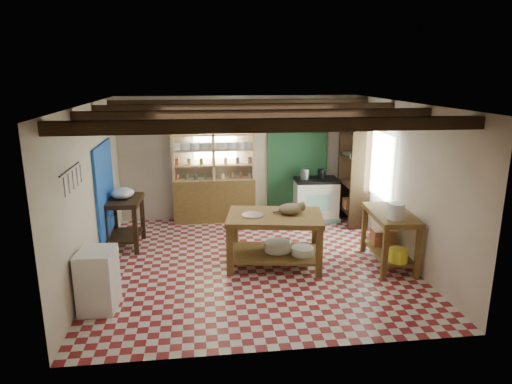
{
  "coord_description": "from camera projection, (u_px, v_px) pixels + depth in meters",
  "views": [
    {
      "loc": [
        -0.85,
        -6.97,
        3.05
      ],
      "look_at": [
        0.08,
        0.3,
        1.13
      ],
      "focal_mm": 32.0,
      "sensor_mm": 36.0,
      "label": 1
    }
  ],
  "objects": [
    {
      "name": "green_wall_patch",
      "position": [
        297.0,
        159.0,
        9.78
      ],
      "size": [
        1.3,
        0.04,
        2.3
      ],
      "primitive_type": "cube",
      "color": "#1B4525",
      "rests_on": "wall_back"
    },
    {
      "name": "wicker_basket",
      "position": [
        383.0,
        237.0,
        7.71
      ],
      "size": [
        0.39,
        0.32,
        0.26
      ],
      "primitive_type": "cube",
      "rotation": [
        0.0,
        0.0,
        -0.08
      ],
      "color": "#8F5939",
      "rests_on": "right_counter"
    },
    {
      "name": "floor",
      "position": [
        254.0,
        263.0,
        7.57
      ],
      "size": [
        5.0,
        5.0,
        0.02
      ],
      "primitive_type": "cube",
      "color": "maroon",
      "rests_on": "ground"
    },
    {
      "name": "utensil_rail",
      "position": [
        71.0,
        178.0,
        5.67
      ],
      "size": [
        0.06,
        0.9,
        0.28
      ],
      "primitive_type": "cube",
      "color": "black",
      "rests_on": "wall_left"
    },
    {
      "name": "wall_left",
      "position": [
        91.0,
        192.0,
        6.93
      ],
      "size": [
        0.04,
        5.0,
        2.6
      ],
      "primitive_type": "cube",
      "color": "beige",
      "rests_on": "floor"
    },
    {
      "name": "stove",
      "position": [
        316.0,
        199.0,
        9.72
      ],
      "size": [
        0.94,
        0.65,
        0.89
      ],
      "primitive_type": "cube",
      "rotation": [
        0.0,
        0.0,
        -0.04
      ],
      "color": "white",
      "rests_on": "floor"
    },
    {
      "name": "shelving_unit",
      "position": [
        214.0,
        170.0,
        9.44
      ],
      "size": [
        1.7,
        0.34,
        2.2
      ],
      "primitive_type": "cube",
      "color": "tan",
      "rests_on": "floor"
    },
    {
      "name": "prep_table",
      "position": [
        125.0,
        223.0,
        8.16
      ],
      "size": [
        0.65,
        0.92,
        0.9
      ],
      "primitive_type": "cube",
      "rotation": [
        0.0,
        0.0,
        -0.04
      ],
      "color": "#301F11",
      "rests_on": "floor"
    },
    {
      "name": "yellow_tub",
      "position": [
        398.0,
        255.0,
        6.99
      ],
      "size": [
        0.31,
        0.31,
        0.21
      ],
      "primitive_type": "cylinder",
      "rotation": [
        0.0,
        0.0,
        -0.08
      ],
      "color": "gold",
      "rests_on": "right_counter"
    },
    {
      "name": "kettle_right",
      "position": [
        321.0,
        174.0,
        9.58
      ],
      "size": [
        0.17,
        0.17,
        0.2
      ],
      "primitive_type": "cylinder",
      "rotation": [
        0.0,
        0.0,
        -0.04
      ],
      "color": "black",
      "rests_on": "stove"
    },
    {
      "name": "white_cabinet",
      "position": [
        98.0,
        280.0,
        6.0
      ],
      "size": [
        0.49,
        0.58,
        0.82
      ],
      "primitive_type": "cube",
      "rotation": [
        0.0,
        0.0,
        -0.06
      ],
      "color": "silver",
      "rests_on": "floor"
    },
    {
      "name": "white_bucket",
      "position": [
        396.0,
        211.0,
        6.92
      ],
      "size": [
        0.27,
        0.27,
        0.25
      ],
      "primitive_type": "cylinder",
      "rotation": [
        0.0,
        0.0,
        -0.08
      ],
      "color": "silver",
      "rests_on": "right_counter"
    },
    {
      "name": "right_counter",
      "position": [
        389.0,
        238.0,
        7.4
      ],
      "size": [
        0.72,
        1.29,
        0.89
      ],
      "primitive_type": "cube",
      "rotation": [
        0.0,
        0.0,
        -0.08
      ],
      "color": "brown",
      "rests_on": "floor"
    },
    {
      "name": "ceiling",
      "position": [
        253.0,
        104.0,
        6.91
      ],
      "size": [
        5.0,
        5.0,
        0.02
      ],
      "primitive_type": "cube",
      "color": "#4A4B50",
      "rests_on": "wall_back"
    },
    {
      "name": "wall_back",
      "position": [
        239.0,
        158.0,
        9.64
      ],
      "size": [
        5.0,
        0.04,
        2.6
      ],
      "primitive_type": "cube",
      "color": "beige",
      "rests_on": "floor"
    },
    {
      "name": "basin_large",
      "position": [
        278.0,
        246.0,
        7.46
      ],
      "size": [
        0.5,
        0.5,
        0.15
      ],
      "primitive_type": "cylinder",
      "rotation": [
        0.0,
        0.0,
        -0.17
      ],
      "color": "silver",
      "rests_on": "work_table"
    },
    {
      "name": "kettle_left",
      "position": [
        305.0,
        174.0,
        9.55
      ],
      "size": [
        0.2,
        0.2,
        0.22
      ],
      "primitive_type": "cylinder",
      "rotation": [
        0.0,
        0.0,
        -0.04
      ],
      "color": "#A4A4AB",
      "rests_on": "stove"
    },
    {
      "name": "window_right",
      "position": [
        379.0,
        164.0,
        8.48
      ],
      "size": [
        0.02,
        1.3,
        1.2
      ],
      "primitive_type": "cube",
      "color": "silver",
      "rests_on": "wall_right"
    },
    {
      "name": "wall_front",
      "position": [
        282.0,
        243.0,
        4.84
      ],
      "size": [
        5.0,
        0.04,
        2.6
      ],
      "primitive_type": "cube",
      "color": "beige",
      "rests_on": "floor"
    },
    {
      "name": "blue_wall_patch",
      "position": [
        105.0,
        190.0,
        7.85
      ],
      "size": [
        0.04,
        1.4,
        1.6
      ],
      "primitive_type": "cube",
      "color": "#174BB1",
      "rests_on": "wall_left"
    },
    {
      "name": "tall_rack",
      "position": [
        353.0,
        176.0,
        9.32
      ],
      "size": [
        0.4,
        0.86,
        2.0
      ],
      "primitive_type": "cube",
      "color": "#301F11",
      "rests_on": "floor"
    },
    {
      "name": "wall_right",
      "position": [
        403.0,
        182.0,
        7.55
      ],
      "size": [
        0.04,
        5.0,
        2.6
      ],
      "primitive_type": "cube",
      "color": "beige",
      "rests_on": "floor"
    },
    {
      "name": "window_back",
      "position": [
        215.0,
        140.0,
        9.46
      ],
      "size": [
        0.9,
        0.02,
        0.8
      ],
      "primitive_type": "cube",
      "color": "silver",
      "rests_on": "wall_back"
    },
    {
      "name": "pot_rack",
      "position": [
        303.0,
        118.0,
        9.14
      ],
      "size": [
        0.86,
        0.12,
        0.36
      ],
      "primitive_type": "cube",
      "color": "black",
      "rests_on": "ceiling"
    },
    {
      "name": "steel_tray",
      "position": [
        253.0,
        215.0,
        7.24
      ],
      "size": [
        0.41,
        0.41,
        0.02
      ],
      "primitive_type": "cylinder",
      "rotation": [
        0.0,
        0.0,
        -0.17
      ],
      "color": "#A4A4AB",
      "rests_on": "work_table"
    },
    {
      "name": "enamel_bowl",
      "position": [
        123.0,
        193.0,
        8.02
      ],
      "size": [
        0.41,
        0.41,
        0.2
      ],
      "primitive_type": "ellipsoid",
      "rotation": [
        0.0,
        0.0,
        -0.04
      ],
      "color": "silver",
      "rests_on": "prep_table"
    },
    {
      "name": "basin_small",
      "position": [
        303.0,
        251.0,
        7.3
      ],
      "size": [
        0.41,
        0.41,
        0.13
      ],
      "primitive_type": "cylinder",
      "rotation": [
        0.0,
        0.0,
        -0.17
      ],
      "color": "silver",
      "rests_on": "work_table"
    },
    {
      "name": "cat",
      "position": [
        291.0,
        209.0,
        7.28
      ],
      "size": [
        0.39,
        0.3,
        0.18
      ],
      "primitive_type": "ellipsoid",
      "rotation": [
        0.0,
        0.0,
        0.0
      ],
      "color": "olive",
      "rests_on": "work_table"
    },
    {
      "name": "work_table",
      "position": [
        275.0,
        240.0,
        7.38
      ],
      "size": [
        1.66,
        1.25,
        0.85
      ],
      "primitive_type": "cube",
      "rotation": [
        0.0,
        0.0,
        -0.17
      ],
      "color": "brown",
      "rests_on": "floor"
    },
    {
      "name": "ceiling_beams",
      "position": [
        253.0,
        112.0,
        6.94
      ],
      "size": [
        5.0,
        3.8,
        0.15
      ],
      "primitive_type": "cube",
      "color": "#301F11",
      "rests_on": "ceiling"
    }
  ]
}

